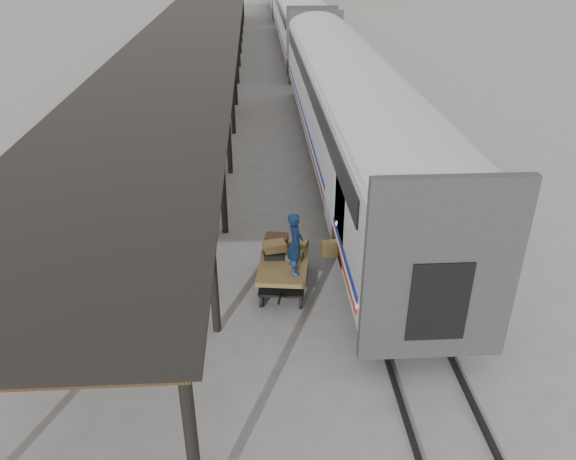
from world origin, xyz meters
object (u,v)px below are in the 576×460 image
(pedestrian, at_px, (187,109))
(porter, at_px, (295,243))
(baggage_cart, at_px, (284,266))
(luggage_tug, at_px, (218,103))

(pedestrian, bearing_deg, porter, 95.80)
(baggage_cart, xyz_separation_m, pedestrian, (-4.03, 14.74, 0.11))
(porter, bearing_deg, luggage_tug, 11.96)
(porter, distance_m, pedestrian, 16.01)
(porter, xyz_separation_m, pedestrian, (-4.28, 15.39, -0.93))
(luggage_tug, distance_m, pedestrian, 2.10)
(baggage_cart, height_order, pedestrian, pedestrian)
(luggage_tug, relative_size, pedestrian, 1.16)
(baggage_cart, relative_size, pedestrian, 1.68)
(baggage_cart, distance_m, pedestrian, 15.29)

